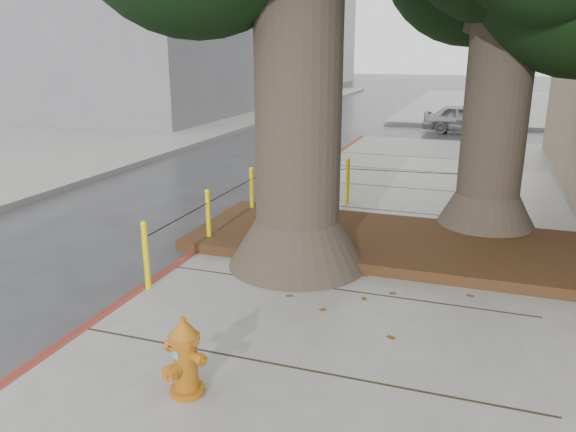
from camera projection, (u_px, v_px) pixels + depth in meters
name	position (u px, v px, depth m)	size (l,w,h in m)	color
ground	(244.00, 371.00, 5.85)	(140.00, 140.00, 0.00)	#28282B
sidewalk_far	(558.00, 107.00, 31.10)	(16.00, 20.00, 0.15)	slate
curb_red	(190.00, 260.00, 8.71)	(0.14, 26.00, 0.16)	maroon
planter_bed	(391.00, 242.00, 9.03)	(6.40, 2.60, 0.16)	black
bollard_ring	(297.00, 200.00, 9.89)	(3.79, 5.39, 0.95)	yellow
fire_hydrant	(185.00, 357.00, 5.11)	(0.41, 0.41, 0.78)	#B56412
car_silver	(466.00, 119.00, 22.05)	(1.31, 3.26, 1.11)	#ACACB1
car_dark	(177.00, 110.00, 25.11)	(1.54, 3.80, 1.10)	black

